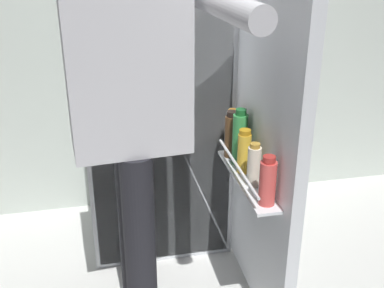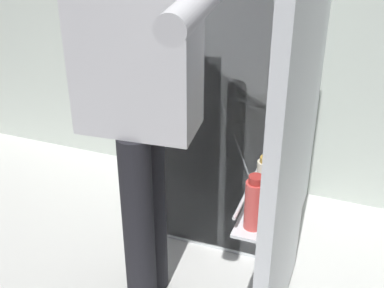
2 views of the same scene
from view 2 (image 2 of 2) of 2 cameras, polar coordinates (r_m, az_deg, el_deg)
The scene contains 3 objects.
ground_plane at distance 2.40m, azimuth 0.35°, elevation -14.81°, with size 5.23×5.23×0.00m, color silver.
refrigerator at distance 2.35m, azimuth 5.28°, elevation 8.03°, with size 0.73×1.29×1.64m.
person at distance 1.81m, azimuth -5.52°, elevation 6.24°, with size 0.56×0.69×1.62m.
Camera 2 is at (0.58, -1.62, 1.67)m, focal length 49.59 mm.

